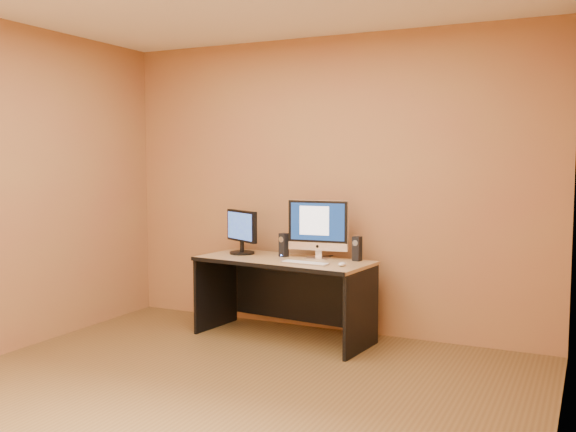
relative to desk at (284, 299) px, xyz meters
The scene contains 11 objects.
floor 1.59m from the desk, 82.09° to the right, with size 4.00×4.00×0.00m, color brown.
walls 1.82m from the desk, 82.09° to the right, with size 4.00×4.00×2.60m, color olive, non-canonical shape.
desk is the anchor object (origin of this frame).
imac 0.66m from the desk, 29.75° to the left, with size 0.53×0.19×0.51m, color silver, non-canonical shape.
second_monitor 0.72m from the desk, 166.29° to the left, with size 0.44×0.22×0.39m, color black, non-canonical shape.
speaker_left 0.47m from the desk, 115.39° to the left, with size 0.06×0.07×0.20m, color black, non-canonical shape.
speaker_right 0.76m from the desk, 16.84° to the left, with size 0.06×0.07×0.20m, color black, non-canonical shape.
keyboard 0.47m from the desk, 29.81° to the right, with size 0.40×0.11×0.02m, color silver.
mouse 0.69m from the desk, 12.05° to the right, with size 0.05×0.09×0.03m, color white.
cable_a 0.53m from the desk, 38.59° to the left, with size 0.01×0.01×0.20m, color black.
cable_b 0.51m from the desk, 46.41° to the left, with size 0.01×0.01×0.17m, color black.
Camera 1 is at (2.14, -3.28, 1.52)m, focal length 40.00 mm.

